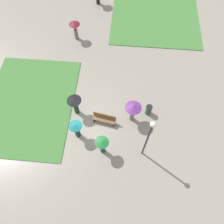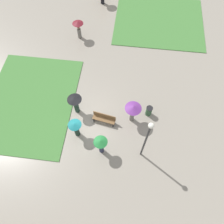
# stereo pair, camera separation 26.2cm
# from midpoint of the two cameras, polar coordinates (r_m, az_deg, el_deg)

# --- Properties ---
(ground_plane) EXTENTS (90.00, 90.00, 0.00)m
(ground_plane) POSITION_cam_midpoint_polar(r_m,az_deg,el_deg) (16.41, -4.61, -2.25)
(ground_plane) COLOR gray
(lawn_patch_near) EXTENTS (6.75, 8.93, 0.06)m
(lawn_patch_near) POSITION_cam_midpoint_polar(r_m,az_deg,el_deg) (18.26, -20.16, 2.66)
(lawn_patch_near) COLOR #427A38
(lawn_patch_near) RESTS_ON ground_plane
(lawn_patch_far) EXTENTS (8.60, 7.51, 0.06)m
(lawn_patch_far) POSITION_cam_midpoint_polar(r_m,az_deg,el_deg) (23.85, 12.50, 22.19)
(lawn_patch_far) COLOR #427A38
(lawn_patch_far) RESTS_ON ground_plane
(park_bench) EXTENTS (1.74, 0.71, 0.90)m
(park_bench) POSITION_cam_midpoint_polar(r_m,az_deg,el_deg) (15.93, -1.59, -1.65)
(park_bench) COLOR brown
(park_bench) RESTS_ON ground_plane
(lamp_post) EXTENTS (0.32, 0.32, 4.81)m
(lamp_post) POSITION_cam_midpoint_polar(r_m,az_deg,el_deg) (12.70, 9.65, -6.59)
(lamp_post) COLOR #2D2D30
(lamp_post) RESTS_ON ground_plane
(trash_bin) EXTENTS (0.48, 0.48, 0.89)m
(trash_bin) POSITION_cam_midpoint_polar(r_m,az_deg,el_deg) (16.49, 10.06, 0.26)
(trash_bin) COLOR #335638
(trash_bin) RESTS_ON ground_plane
(crowd_person_teal) EXTENTS (0.92, 0.92, 1.75)m
(crowd_person_teal) POSITION_cam_midpoint_polar(r_m,az_deg,el_deg) (15.05, -9.00, -4.02)
(crowd_person_teal) COLOR #1E3328
(crowd_person_teal) RESTS_ON ground_plane
(crowd_person_green) EXTENTS (0.91, 0.91, 1.88)m
(crowd_person_green) POSITION_cam_midpoint_polar(r_m,az_deg,el_deg) (14.27, -2.42, -8.37)
(crowd_person_green) COLOR #282D47
(crowd_person_green) RESTS_ON ground_plane
(crowd_person_purple) EXTENTS (1.16, 1.16, 1.93)m
(crowd_person_purple) POSITION_cam_midpoint_polar(r_m,az_deg,el_deg) (15.18, 6.01, 0.62)
(crowd_person_purple) COLOR slate
(crowd_person_purple) RESTS_ON ground_plane
(crowd_person_black) EXTENTS (1.04, 1.04, 1.86)m
(crowd_person_black) POSITION_cam_midpoint_polar(r_m,az_deg,el_deg) (15.83, -9.14, 2.58)
(crowd_person_black) COLOR #1E3328
(crowd_person_black) RESTS_ON ground_plane
(lone_walker_far_path) EXTENTS (0.98, 0.98, 1.76)m
(lone_walker_far_path) POSITION_cam_midpoint_polar(r_m,az_deg,el_deg) (21.08, -8.41, 21.13)
(lone_walker_far_path) COLOR slate
(lone_walker_far_path) RESTS_ON ground_plane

